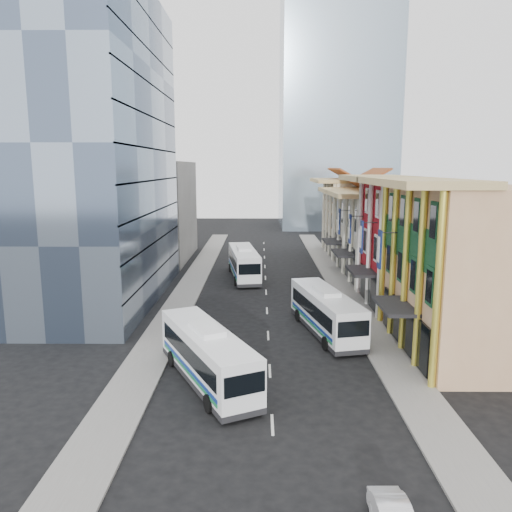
{
  "coord_description": "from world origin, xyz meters",
  "views": [
    {
      "loc": [
        -0.66,
        -30.1,
        13.3
      ],
      "look_at": [
        -1.08,
        21.01,
        4.13
      ],
      "focal_mm": 35.0,
      "sensor_mm": 36.0,
      "label": 1
    }
  ],
  "objects_px": {
    "bus_left_far": "(244,262)",
    "shophouse_tan": "(464,270)",
    "office_tower": "(91,149)",
    "bus_left_near": "(207,354)",
    "bus_right": "(326,311)",
    "sedan_left": "(199,341)"
  },
  "relations": [
    {
      "from": "bus_left_near",
      "to": "bus_left_far",
      "type": "height_order",
      "value": "bus_left_far"
    },
    {
      "from": "office_tower",
      "to": "sedan_left",
      "type": "height_order",
      "value": "office_tower"
    },
    {
      "from": "office_tower",
      "to": "sedan_left",
      "type": "xyz_separation_m",
      "value": [
        11.87,
        -14.17,
        -14.29
      ]
    },
    {
      "from": "shophouse_tan",
      "to": "bus_right",
      "type": "distance_m",
      "value": 10.89
    },
    {
      "from": "bus_left_near",
      "to": "sedan_left",
      "type": "relative_size",
      "value": 2.75
    },
    {
      "from": "bus_left_far",
      "to": "shophouse_tan",
      "type": "bearing_deg",
      "value": -63.3
    },
    {
      "from": "bus_left_far",
      "to": "sedan_left",
      "type": "distance_m",
      "value": 24.35
    },
    {
      "from": "bus_left_far",
      "to": "bus_right",
      "type": "relative_size",
      "value": 1.05
    },
    {
      "from": "office_tower",
      "to": "sedan_left",
      "type": "bearing_deg",
      "value": -50.05
    },
    {
      "from": "bus_left_far",
      "to": "bus_right",
      "type": "bearing_deg",
      "value": -78.23
    },
    {
      "from": "shophouse_tan",
      "to": "office_tower",
      "type": "distance_m",
      "value": 35.19
    },
    {
      "from": "shophouse_tan",
      "to": "bus_left_far",
      "type": "relative_size",
      "value": 1.16
    },
    {
      "from": "shophouse_tan",
      "to": "sedan_left",
      "type": "relative_size",
      "value": 3.36
    },
    {
      "from": "shophouse_tan",
      "to": "bus_right",
      "type": "xyz_separation_m",
      "value": [
        -9.34,
        3.76,
        -4.16
      ]
    },
    {
      "from": "bus_left_far",
      "to": "sedan_left",
      "type": "bearing_deg",
      "value": -103.91
    },
    {
      "from": "office_tower",
      "to": "bus_right",
      "type": "relative_size",
      "value": 2.61
    },
    {
      "from": "bus_left_near",
      "to": "bus_right",
      "type": "height_order",
      "value": "bus_right"
    },
    {
      "from": "bus_left_far",
      "to": "bus_left_near",
      "type": "bearing_deg",
      "value": -100.54
    },
    {
      "from": "office_tower",
      "to": "bus_left_far",
      "type": "relative_size",
      "value": 2.49
    },
    {
      "from": "shophouse_tan",
      "to": "office_tower",
      "type": "relative_size",
      "value": 0.47
    },
    {
      "from": "shophouse_tan",
      "to": "office_tower",
      "type": "bearing_deg",
      "value": 155.7
    },
    {
      "from": "shophouse_tan",
      "to": "bus_left_far",
      "type": "height_order",
      "value": "shophouse_tan"
    }
  ]
}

